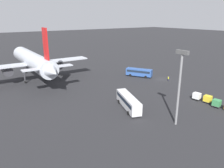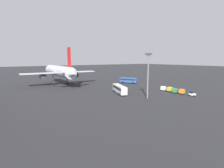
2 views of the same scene
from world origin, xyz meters
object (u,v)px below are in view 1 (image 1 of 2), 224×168
(shuttle_bus_near, at_px, (139,72))
(shuttle_bus_far, at_px, (128,101))
(airplane, at_px, (33,61))
(cargo_cart_yellow, at_px, (208,99))
(worker_person, at_px, (168,79))
(cargo_cart_white, at_px, (197,96))
(cargo_cart_green, at_px, (217,103))

(shuttle_bus_near, distance_m, shuttle_bus_far, 31.70)
(airplane, height_order, cargo_cart_yellow, airplane)
(worker_person, height_order, cargo_cart_yellow, cargo_cart_yellow)
(shuttle_bus_near, height_order, shuttle_bus_far, shuttle_bus_far)
(shuttle_bus_far, relative_size, worker_person, 7.18)
(shuttle_bus_near, bearing_deg, worker_person, 172.75)
(shuttle_bus_far, distance_m, cargo_cart_white, 20.77)
(cargo_cart_white, bearing_deg, cargo_cart_yellow, -171.06)
(shuttle_bus_far, relative_size, cargo_cart_white, 5.69)
(shuttle_bus_near, height_order, worker_person, shuttle_bus_near)
(airplane, relative_size, shuttle_bus_near, 4.71)
(airplane, distance_m, worker_person, 49.49)
(worker_person, distance_m, cargo_cart_white, 19.06)
(worker_person, xyz_separation_m, cargo_cart_green, (-23.45, 8.33, 0.32))
(cargo_cart_yellow, bearing_deg, cargo_cart_green, 164.79)
(airplane, relative_size, shuttle_bus_far, 3.78)
(worker_person, bearing_deg, cargo_cart_yellow, 159.81)
(airplane, bearing_deg, cargo_cart_white, -144.36)
(cargo_cart_yellow, bearing_deg, shuttle_bus_near, -5.27)
(shuttle_bus_far, bearing_deg, cargo_cart_green, -103.58)
(shuttle_bus_far, xyz_separation_m, worker_person, (10.83, -27.69, -1.15))
(airplane, xyz_separation_m, worker_person, (-28.60, -39.85, -6.54))
(airplane, height_order, worker_person, airplane)
(airplane, xyz_separation_m, cargo_cart_green, (-52.06, -31.52, -6.22))
(worker_person, bearing_deg, cargo_cart_green, 160.45)
(cargo_cart_green, relative_size, cargo_cart_yellow, 1.00)
(shuttle_bus_near, distance_m, worker_person, 11.88)
(shuttle_bus_near, distance_m, cargo_cart_white, 28.42)
(worker_person, height_order, cargo_cart_green, cargo_cart_green)
(airplane, distance_m, cargo_cart_green, 61.17)
(cargo_cart_green, distance_m, cargo_cart_white, 6.16)
(airplane, relative_size, cargo_cart_yellow, 21.54)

